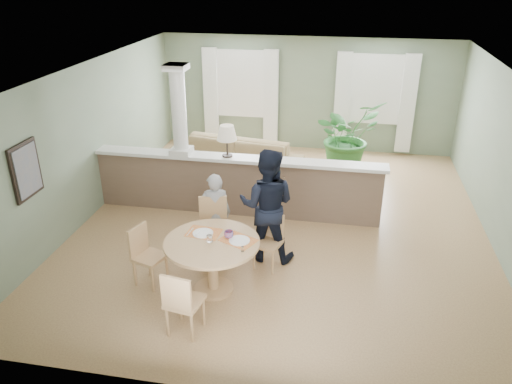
% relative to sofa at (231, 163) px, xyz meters
% --- Properties ---
extents(ground, '(8.00, 8.00, 0.00)m').
position_rel_sofa_xyz_m(ground, '(1.33, -1.59, -0.42)').
color(ground, tan).
rests_on(ground, ground).
extents(room_shell, '(7.02, 8.02, 2.71)m').
position_rel_sofa_xyz_m(room_shell, '(1.30, -0.96, 1.39)').
color(room_shell, gray).
rests_on(room_shell, ground).
extents(pony_wall, '(5.32, 0.38, 2.70)m').
position_rel_sofa_xyz_m(pony_wall, '(0.34, -1.39, 0.28)').
color(pony_wall, brown).
rests_on(pony_wall, ground).
extents(sofa, '(3.04, 1.59, 0.85)m').
position_rel_sofa_xyz_m(sofa, '(0.00, 0.00, 0.00)').
color(sofa, '#967B51').
rests_on(sofa, ground).
extents(houseplant, '(1.88, 1.88, 1.58)m').
position_rel_sofa_xyz_m(houseplant, '(2.35, 1.13, 0.37)').
color(houseplant, '#2A692A').
rests_on(houseplant, ground).
extents(dining_table, '(1.32, 1.32, 0.90)m').
position_rel_sofa_xyz_m(dining_table, '(0.64, -3.79, 0.21)').
color(dining_table, tan).
rests_on(dining_table, ground).
extents(chair_far_boy, '(0.55, 0.55, 1.00)m').
position_rel_sofa_xyz_m(chair_far_boy, '(0.41, -2.93, 0.13)').
color(chair_far_boy, tan).
rests_on(chair_far_boy, ground).
extents(chair_far_man, '(0.47, 0.47, 0.85)m').
position_rel_sofa_xyz_m(chair_far_man, '(1.31, -3.00, 0.04)').
color(chair_far_man, tan).
rests_on(chair_far_man, ground).
extents(chair_near, '(0.48, 0.48, 0.92)m').
position_rel_sofa_xyz_m(chair_near, '(0.50, -4.76, 0.08)').
color(chair_near, tan).
rests_on(chair_near, ground).
extents(chair_side, '(0.50, 0.50, 0.89)m').
position_rel_sofa_xyz_m(chair_side, '(-0.37, -3.76, 0.07)').
color(chair_side, tan).
rests_on(chair_side, ground).
extents(child_person, '(0.56, 0.44, 1.34)m').
position_rel_sofa_xyz_m(child_person, '(0.40, -2.74, 0.25)').
color(child_person, gray).
rests_on(child_person, ground).
extents(man_person, '(0.89, 0.69, 1.81)m').
position_rel_sofa_xyz_m(man_person, '(1.22, -2.78, 0.48)').
color(man_person, black).
rests_on(man_person, ground).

